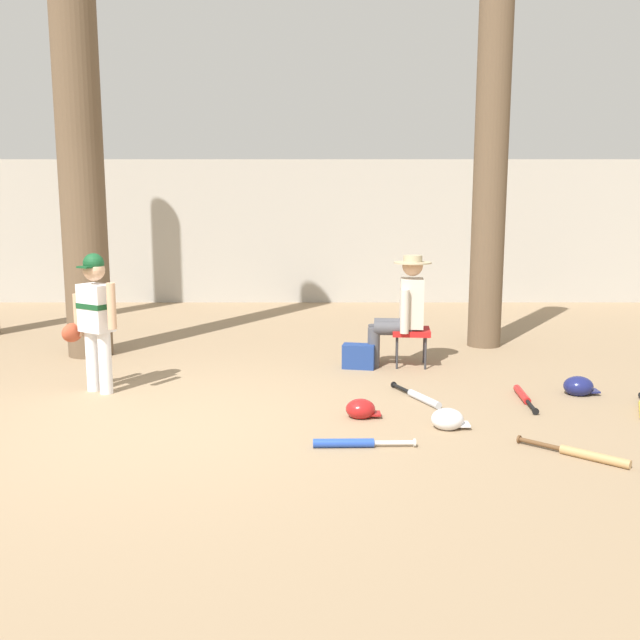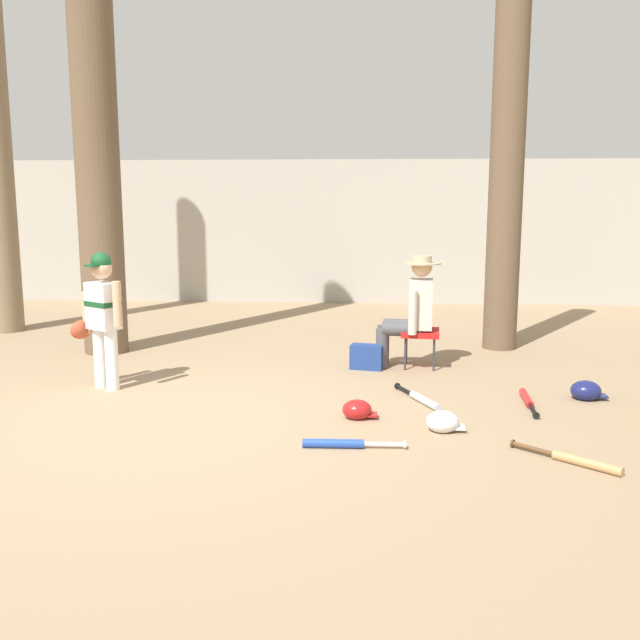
% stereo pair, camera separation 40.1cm
% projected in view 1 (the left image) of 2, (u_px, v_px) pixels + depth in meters
% --- Properties ---
extents(ground_plane, '(60.00, 60.00, 0.00)m').
position_uv_depth(ground_plane, '(165.00, 426.00, 5.72)').
color(ground_plane, '#937A5B').
extents(concrete_back_wall, '(18.00, 0.36, 2.44)m').
position_uv_depth(concrete_back_wall, '(249.00, 232.00, 12.41)').
color(concrete_back_wall, '#ADA89E').
rests_on(concrete_back_wall, ground).
extents(tree_near_player, '(0.74, 0.74, 6.52)m').
position_uv_depth(tree_near_player, '(77.00, 97.00, 7.82)').
color(tree_near_player, brown).
rests_on(tree_near_player, ground).
extents(tree_behind_spectator, '(0.53, 0.53, 4.70)m').
position_uv_depth(tree_behind_spectator, '(490.00, 172.00, 8.47)').
color(tree_behind_spectator, brown).
rests_on(tree_behind_spectator, ground).
extents(young_ballplayer, '(0.60, 0.38, 1.31)m').
position_uv_depth(young_ballplayer, '(94.00, 314.00, 6.59)').
color(young_ballplayer, white).
rests_on(young_ballplayer, ground).
extents(folding_stool, '(0.43, 0.43, 0.41)m').
position_uv_depth(folding_stool, '(411.00, 333.00, 7.70)').
color(folding_stool, red).
rests_on(folding_stool, ground).
extents(seated_spectator, '(0.67, 0.54, 1.20)m').
position_uv_depth(seated_spectator, '(402.00, 307.00, 7.66)').
color(seated_spectator, '#47474C').
rests_on(seated_spectator, ground).
extents(handbag_beside_stool, '(0.37, 0.24, 0.26)m').
position_uv_depth(handbag_beside_stool, '(359.00, 356.00, 7.63)').
color(handbag_beside_stool, navy).
rests_on(handbag_beside_stool, ground).
extents(bat_blue_youth, '(0.75, 0.08, 0.07)m').
position_uv_depth(bat_blue_youth, '(352.00, 443.00, 5.22)').
color(bat_blue_youth, '#2347AD').
rests_on(bat_blue_youth, ground).
extents(bat_red_barrel, '(0.11, 0.76, 0.07)m').
position_uv_depth(bat_red_barrel, '(523.00, 396.00, 6.45)').
color(bat_red_barrel, red).
rests_on(bat_red_barrel, ground).
extents(bat_wood_tan, '(0.65, 0.57, 0.07)m').
position_uv_depth(bat_wood_tan, '(585.00, 454.00, 4.99)').
color(bat_wood_tan, tan).
rests_on(bat_wood_tan, ground).
extents(bat_aluminum_silver, '(0.38, 0.74, 0.07)m').
position_uv_depth(bat_aluminum_silver, '(420.00, 397.00, 6.42)').
color(bat_aluminum_silver, '#B7BCC6').
rests_on(bat_aluminum_silver, ground).
extents(batting_helmet_white, '(0.30, 0.23, 0.17)m').
position_uv_depth(batting_helmet_white, '(447.00, 419.00, 5.64)').
color(batting_helmet_white, silver).
rests_on(batting_helmet_white, ground).
extents(batting_helmet_red, '(0.29, 0.22, 0.17)m').
position_uv_depth(batting_helmet_red, '(361.00, 409.00, 5.93)').
color(batting_helmet_red, '#A81919').
rests_on(batting_helmet_red, ground).
extents(batting_helmet_navy, '(0.32, 0.25, 0.19)m').
position_uv_depth(batting_helmet_navy, '(578.00, 386.00, 6.61)').
color(batting_helmet_navy, navy).
rests_on(batting_helmet_navy, ground).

